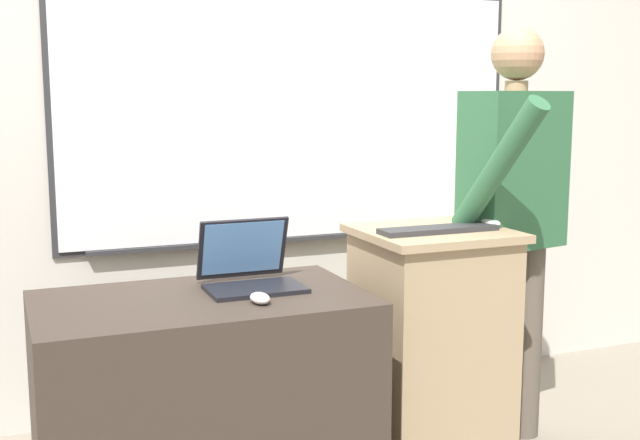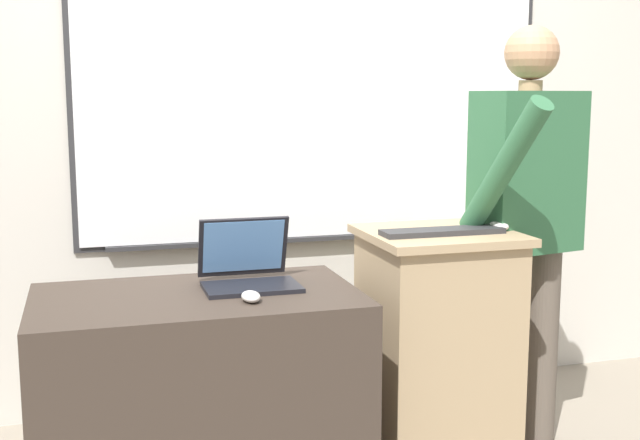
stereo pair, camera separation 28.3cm
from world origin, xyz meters
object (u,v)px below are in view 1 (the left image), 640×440
(wireless_keyboard, at_px, (438,229))
(computer_mouse_by_keyboard, at_px, (491,223))
(person_presenter, at_px, (513,209))
(lectern_podium, at_px, (431,348))
(computer_mouse_by_laptop, at_px, (260,298))
(side_desk, at_px, (204,409))
(laptop, at_px, (249,268))

(wireless_keyboard, bearing_deg, computer_mouse_by_keyboard, 4.43)
(wireless_keyboard, distance_m, computer_mouse_by_keyboard, 0.24)
(person_presenter, bearing_deg, lectern_podium, 177.87)
(wireless_keyboard, height_order, computer_mouse_by_laptop, wireless_keyboard)
(side_desk, distance_m, computer_mouse_by_laptop, 0.46)
(laptop, distance_m, computer_mouse_by_laptop, 0.24)
(person_presenter, height_order, computer_mouse_by_keyboard, person_presenter)
(lectern_podium, xyz_separation_m, person_presenter, (0.40, 0.06, 0.51))
(laptop, bearing_deg, computer_mouse_by_keyboard, -4.17)
(laptop, distance_m, computer_mouse_by_keyboard, 0.95)
(computer_mouse_by_laptop, bearing_deg, laptop, 81.23)
(wireless_keyboard, bearing_deg, person_presenter, 16.94)
(person_presenter, distance_m, laptop, 1.13)
(laptop, xyz_separation_m, computer_mouse_by_laptop, (-0.04, -0.23, -0.05))
(lectern_podium, height_order, laptop, laptop)
(person_presenter, height_order, laptop, person_presenter)
(person_presenter, xyz_separation_m, computer_mouse_by_laptop, (-1.15, -0.27, -0.19))
(computer_mouse_by_keyboard, bearing_deg, lectern_podium, 168.16)
(computer_mouse_by_laptop, bearing_deg, side_desk, 136.06)
(lectern_podium, relative_size, computer_mouse_by_keyboard, 9.33)
(lectern_podium, relative_size, laptop, 2.87)
(laptop, bearing_deg, wireless_keyboard, -7.07)
(lectern_podium, relative_size, wireless_keyboard, 2.05)
(side_desk, xyz_separation_m, computer_mouse_by_laptop, (0.15, -0.15, 0.40))
(computer_mouse_by_keyboard, bearing_deg, laptop, 175.83)
(side_desk, xyz_separation_m, person_presenter, (1.31, 0.12, 0.59))
(computer_mouse_by_keyboard, bearing_deg, side_desk, -179.22)
(person_presenter, bearing_deg, computer_mouse_by_keyboard, -159.64)
(laptop, xyz_separation_m, wireless_keyboard, (0.70, -0.09, 0.10))
(computer_mouse_by_laptop, bearing_deg, lectern_podium, 15.55)
(person_presenter, relative_size, computer_mouse_by_laptop, 16.94)
(laptop, height_order, wireless_keyboard, laptop)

